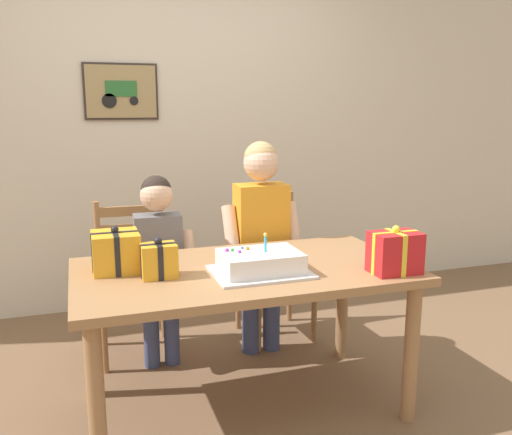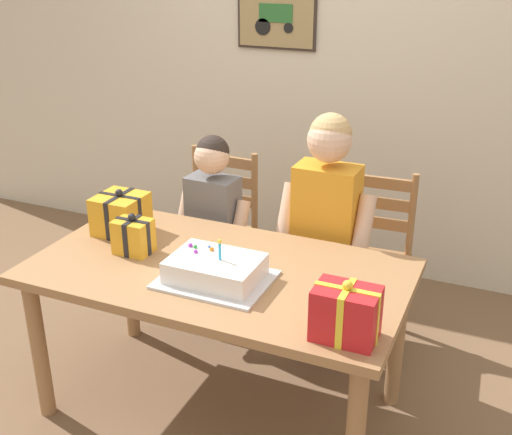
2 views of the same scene
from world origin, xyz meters
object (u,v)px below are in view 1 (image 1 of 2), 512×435
Objects in this scene: child_older at (261,227)px; gift_box_beside_cake at (395,252)px; birthday_cake at (260,263)px; chair_left at (133,278)px; chair_right at (273,265)px; gift_box_corner_small at (116,252)px; gift_box_red_large at (159,260)px; child_younger at (159,253)px; dining_table at (244,286)px.

gift_box_beside_cake is at bearing -68.18° from child_older.
birthday_cake is 0.48× the size of chair_left.
chair_right is (-0.19, 1.11, -0.36)m from gift_box_beside_cake.
gift_box_corner_small reaches higher than chair_right.
chair_right is (0.89, -0.00, 0.00)m from chair_left.
chair_right is (0.40, 0.93, -0.31)m from birthday_cake.
gift_box_beside_cake is (1.04, -0.27, 0.02)m from gift_box_red_large.
birthday_cake and chair_left have the same top height.
chair_left is 0.34m from child_younger.
chair_right is at bearing 99.75° from gift_box_beside_cake.
child_older is at bearing 63.88° from dining_table.
dining_table is 7.17× the size of gift_box_corner_small.
gift_box_red_large is 0.92m from child_older.
chair_right is at bearing 16.98° from child_younger.
dining_table is 0.95m from chair_left.
dining_table is 1.73× the size of chair_right.
gift_box_corner_small is at bearing -120.43° from child_younger.
gift_box_red_large is at bearing -87.16° from chair_left.
dining_table is 0.44m from gift_box_red_large.
chair_right is (1.03, 0.67, -0.35)m from gift_box_corner_small.
gift_box_beside_cake reaches higher than chair_right.
chair_left is 0.83× the size of child_younger.
gift_box_corner_small is 0.17× the size of child_older.
chair_left is 0.89m from chair_right.
birthday_cake and chair_right have the same top height.
birthday_cake is at bearing -22.17° from gift_box_corner_small.
birthday_cake reaches higher than dining_table.
dining_table is at bearing -61.11° from child_younger.
gift_box_corner_small reaches higher than gift_box_red_large.
gift_box_red_large is at bearing 165.22° from gift_box_beside_cake.
gift_box_corner_small is at bearing -101.21° from chair_left.
birthday_cake is at bearing -62.12° from chair_left.
dining_table is 0.72m from gift_box_beside_cake.
child_older reaches higher than gift_box_red_large.
dining_table is 8.46× the size of gift_box_red_large.
gift_box_red_large is at bearing 168.38° from birthday_cake.
gift_box_beside_cake is at bearing -42.39° from child_younger.
dining_table is at bearing 111.98° from birthday_cake.
gift_box_corner_small reaches higher than dining_table.
birthday_cake is at bearing -113.43° from chair_right.
child_younger is at bearing 59.57° from gift_box_corner_small.
chair_right is at bearing 66.57° from birthday_cake.
gift_box_beside_cake is at bearing -19.74° from gift_box_corner_small.
child_older is at bearing 70.72° from birthday_cake.
chair_left is at bearing 117.88° from birthday_cake.
gift_box_corner_small is at bearing 137.22° from gift_box_red_large.
gift_box_beside_cake is 0.20× the size of child_younger.
gift_box_red_large is 0.83× the size of gift_box_beside_cake.
chair_left is 0.72× the size of child_older.
gift_box_red_large is 1.08m from gift_box_beside_cake.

